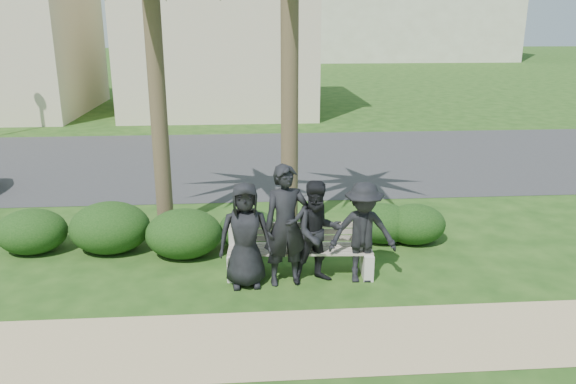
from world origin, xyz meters
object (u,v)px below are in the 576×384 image
at_px(park_bench, 300,254).
at_px(man_a, 245,235).
at_px(man_d, 363,233).
at_px(man_c, 318,232).
at_px(man_b, 286,226).

xyz_separation_m(park_bench, man_a, (-0.86, -0.29, 0.46)).
xyz_separation_m(park_bench, man_d, (0.95, -0.28, 0.44)).
bearing_deg(man_d, man_a, -175.57).
bearing_deg(man_c, man_a, 168.33).
distance_m(man_a, man_d, 1.81).
height_order(man_a, man_d, man_a).
relative_size(park_bench, man_b, 1.22).
bearing_deg(man_b, man_a, 173.32).
height_order(man_a, man_c, man_a).
bearing_deg(man_c, man_b, 168.52).
distance_m(man_a, man_c, 1.11).
bearing_deg(park_bench, man_b, -126.92).
relative_size(man_a, man_d, 1.02).
relative_size(man_c, man_d, 1.02).
relative_size(park_bench, man_c, 1.42).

